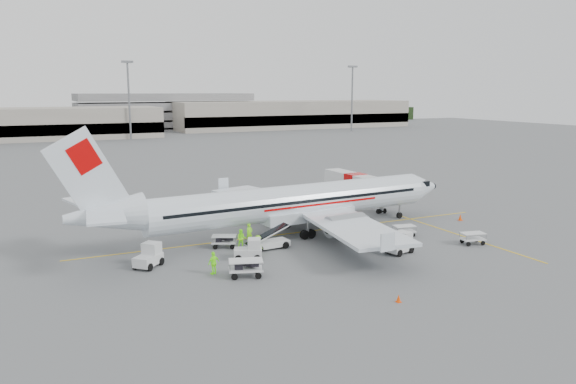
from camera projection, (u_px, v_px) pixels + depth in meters
name	position (u px, v px, depth m)	size (l,w,h in m)	color
ground	(297.00, 233.00, 55.90)	(360.00, 360.00, 0.00)	#56595B
stripe_lead	(297.00, 233.00, 55.90)	(44.00, 0.20, 0.01)	yellow
stripe_cross	(461.00, 236.00, 54.75)	(0.20, 20.00, 0.01)	yellow
terminal_east	(292.00, 114.00, 213.44)	(90.00, 26.00, 10.00)	gray
parking_garage	(164.00, 110.00, 207.26)	(62.00, 24.00, 14.00)	slate
treeline	(89.00, 120.00, 210.66)	(300.00, 3.00, 6.00)	black
mast_center	(129.00, 101.00, 160.77)	(3.20, 1.20, 22.00)	slate
mast_east	(352.00, 99.00, 192.66)	(3.20, 1.20, 22.00)	slate
aircraft	(295.00, 179.00, 54.63)	(39.71, 31.12, 10.95)	white
jet_bridge	(355.00, 189.00, 69.05)	(2.80, 14.92, 3.92)	silver
belt_loader	(269.00, 235.00, 50.01)	(4.83, 1.81, 2.61)	silver
tug_fore	(399.00, 243.00, 48.71)	(2.39, 1.37, 1.85)	silver
tug_mid	(248.00, 249.00, 46.90)	(2.31, 1.32, 1.78)	silver
tug_aft	(148.00, 256.00, 44.85)	(2.45, 1.40, 1.89)	silver
cart_loaded_a	(224.00, 241.00, 50.50)	(2.18, 1.29, 1.14)	silver
cart_loaded_b	(246.00, 268.00, 42.56)	(2.56, 1.51, 1.34)	silver
cart_empty_a	(404.00, 231.00, 54.50)	(2.06, 1.22, 1.07)	silver
cart_empty_b	(473.00, 238.00, 51.61)	(2.12, 1.25, 1.10)	silver
cone_nose	(460.00, 217.00, 61.15)	(0.43, 0.43, 0.70)	#FF4402
cone_port	(297.00, 207.00, 66.67)	(0.33, 0.33, 0.53)	#FF4402
cone_stbd	(399.00, 298.00, 37.53)	(0.34, 0.34, 0.55)	#FF4402
crew_a	(249.00, 233.00, 52.00)	(0.68, 0.44, 1.86)	#82F815
crew_b	(241.00, 239.00, 50.39)	(0.83, 0.65, 1.72)	#82F815
crew_c	(258.00, 244.00, 48.62)	(1.05, 0.60, 1.63)	#82F815
crew_d	(214.00, 263.00, 43.14)	(1.05, 0.44, 1.79)	#82F815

